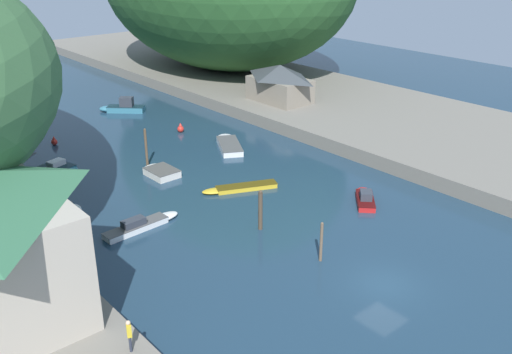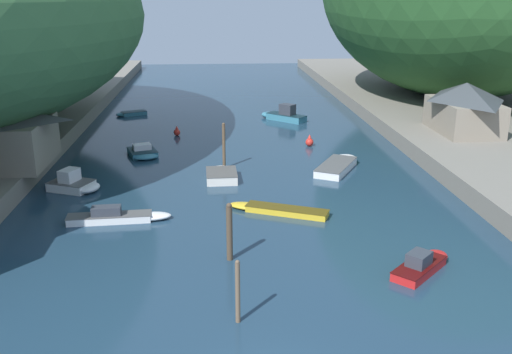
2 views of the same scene
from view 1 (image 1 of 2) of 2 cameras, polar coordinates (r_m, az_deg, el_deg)
water_surface at (r=56.65m, az=-11.96°, el=2.45°), size 130.00×130.00×0.00m
right_bank at (r=71.27m, az=6.11°, el=7.64°), size 22.00×120.00×1.34m
right_bank_cottage at (r=67.60m, az=2.40°, el=9.43°), size 4.89×7.74×4.29m
boat_open_rowboat at (r=50.79m, az=-9.65°, el=0.58°), size 2.25×3.62×0.65m
boat_cabin_cruiser at (r=53.73m, az=-19.02°, el=0.86°), size 2.99×3.84×0.94m
boat_near_quay at (r=41.87m, az=-11.25°, el=-4.65°), size 6.12×1.48×0.96m
boat_far_right_bank at (r=47.07m, az=-1.85°, el=-1.11°), size 6.24×3.57×0.40m
boat_mid_channel at (r=70.20m, az=-13.27°, el=6.79°), size 4.95×4.82×1.78m
boat_small_dinghy at (r=45.30m, az=-19.23°, el=-3.14°), size 3.92×3.12×1.46m
boat_red_skiff at (r=45.88m, az=10.84°, el=-2.02°), size 3.93×3.88×1.10m
boat_moored_right at (r=56.92m, az=-2.78°, el=3.35°), size 4.64×6.31×0.60m
mooring_post_nearest at (r=36.85m, az=6.54°, el=-6.44°), size 0.20×0.20×2.79m
mooring_post_second at (r=40.36m, az=0.44°, el=-3.30°), size 0.31×0.31×3.06m
mooring_post_farthest at (r=52.42m, az=-10.93°, el=2.94°), size 0.24×0.24×3.58m
channel_buoy_near at (r=60.74m, az=-19.53°, el=3.37°), size 0.63×0.63×0.94m
channel_buoy_far at (r=61.58m, az=-7.56°, el=4.83°), size 0.70×0.70×1.05m
person_on_quay at (r=28.20m, az=-12.56°, el=-15.02°), size 0.35×0.44×1.69m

